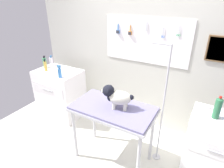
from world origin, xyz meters
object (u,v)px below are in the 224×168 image
object	(u,v)px
dog	(116,96)
soda_bottle	(218,108)
grooming_arm	(162,112)
detangler_spray	(45,66)
grooming_table	(113,113)
cabinet_right	(215,150)
counter_left	(60,93)

from	to	relation	value
dog	soda_bottle	world-z (taller)	soda_bottle
grooming_arm	detangler_spray	size ratio (longest dim) A/B	7.52
detangler_spray	grooming_table	bearing A→B (deg)	-13.76
dog	soda_bottle	size ratio (longest dim) A/B	1.48
grooming_arm	cabinet_right	world-z (taller)	grooming_arm
detangler_spray	counter_left	bearing A→B (deg)	29.27
soda_bottle	counter_left	bearing A→B (deg)	176.47
grooming_arm	counter_left	distance (m)	1.99
grooming_table	dog	distance (m)	0.25
grooming_arm	detangler_spray	world-z (taller)	grooming_arm
grooming_table	detangler_spray	size ratio (longest dim) A/B	4.82
soda_bottle	dog	bearing A→B (deg)	-164.01
grooming_table	grooming_arm	distance (m)	0.63
counter_left	detangler_spray	world-z (taller)	detangler_spray
cabinet_right	soda_bottle	distance (m)	0.58
grooming_table	cabinet_right	world-z (taller)	cabinet_right
grooming_table	cabinet_right	size ratio (longest dim) A/B	1.19
counter_left	soda_bottle	xyz separation A→B (m)	(2.54, -0.16, 0.57)
grooming_arm	counter_left	size ratio (longest dim) A/B	1.84
soda_bottle	grooming_arm	bearing A→B (deg)	-178.41
grooming_arm	soda_bottle	world-z (taller)	grooming_arm
cabinet_right	soda_bottle	size ratio (longest dim) A/B	3.28
grooming_table	counter_left	bearing A→B (deg)	160.99
dog	counter_left	xyz separation A→B (m)	(-1.45, 0.47, -0.57)
grooming_arm	detangler_spray	distance (m)	2.14
grooming_table	counter_left	world-z (taller)	counter_left
cabinet_right	soda_bottle	world-z (taller)	soda_bottle
grooming_table	dog	world-z (taller)	dog
dog	cabinet_right	world-z (taller)	dog
dog	counter_left	distance (m)	1.63
grooming_arm	dog	distance (m)	0.63
cabinet_right	grooming_arm	bearing A→B (deg)	-178.15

